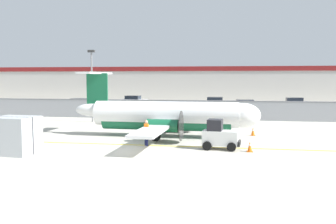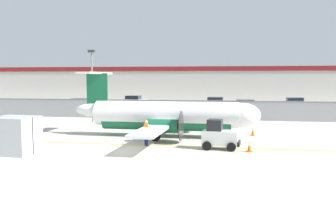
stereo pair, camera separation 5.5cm
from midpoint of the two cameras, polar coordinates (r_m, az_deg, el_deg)
ground_plane at (r=25.16m, az=-4.62°, el=-5.03°), size 140.00×140.00×0.01m
perimeter_fence at (r=40.60m, az=0.93°, el=0.47°), size 98.00×0.10×2.10m
parking_lot_strip at (r=52.05m, az=2.85°, el=0.34°), size 98.00×17.00×0.12m
background_building at (r=70.26m, az=4.65°, el=4.21°), size 91.00×8.10×6.50m
commuter_airplane at (r=28.41m, az=0.11°, el=-0.59°), size 14.40×16.03×4.92m
baggage_tug at (r=23.74m, az=7.81°, el=-3.60°), size 2.43×1.57×1.88m
ground_crew_worker at (r=24.77m, az=-3.38°, el=-2.97°), size 0.48×0.48×1.70m
cargo_container at (r=23.86m, az=-22.31°, el=-3.31°), size 2.59×2.23×2.20m
traffic_cone_near_left at (r=23.29m, az=12.29°, el=-5.20°), size 0.36×0.36×0.64m
traffic_cone_near_right at (r=29.85m, az=12.77°, el=-2.93°), size 0.36×0.36×0.64m
traffic_cone_far_left at (r=30.05m, az=5.83°, el=-2.77°), size 0.36×0.36×0.64m
traffic_cone_far_right at (r=25.42m, az=7.96°, el=-4.26°), size 0.36×0.36×0.64m
parked_car_0 at (r=52.44m, az=-13.43°, el=1.16°), size 4.22×2.05×1.58m
parked_car_1 at (r=59.11m, az=-5.28°, el=1.72°), size 4.38×2.41×1.58m
parked_car_2 at (r=46.96m, az=-0.42°, el=0.84°), size 4.36×2.35×1.58m
parked_car_3 at (r=55.05m, az=7.26°, el=1.44°), size 4.23×2.06×1.58m
parked_car_4 at (r=49.00m, az=11.45°, el=0.92°), size 4.28×2.16×1.58m
parked_car_5 at (r=56.22m, az=18.54°, el=1.29°), size 4.24×2.08×1.58m
apron_light_pole at (r=38.62m, az=-11.57°, el=4.85°), size 0.70×0.30×7.27m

